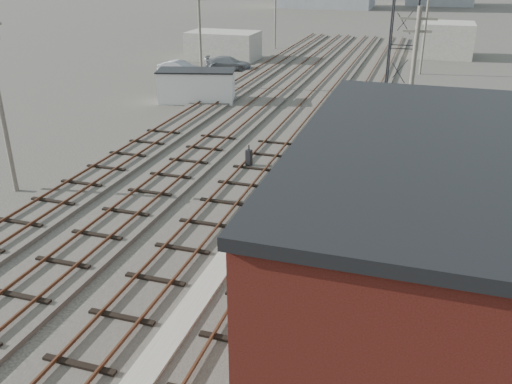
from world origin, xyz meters
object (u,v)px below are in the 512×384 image
at_px(signal_mast, 255,321).
at_px(car_silver, 180,68).
at_px(site_trailer, 197,86).
at_px(car_grey, 228,63).
at_px(car_red, 197,78).
at_px(switch_stand, 249,158).

xyz_separation_m(signal_mast, car_silver, (-20.57, 39.70, -1.77)).
bearing_deg(signal_mast, site_trailer, 115.85).
xyz_separation_m(signal_mast, car_grey, (-16.96, 44.15, -1.81)).
distance_m(signal_mast, car_grey, 47.33).
relative_size(signal_mast, car_red, 1.14).
distance_m(car_silver, car_grey, 5.73).
height_order(switch_stand, car_red, switch_stand).
bearing_deg(car_silver, site_trailer, -140.62).
height_order(site_trailer, car_silver, site_trailer).
xyz_separation_m(site_trailer, car_silver, (-5.90, 9.41, -0.59)).
xyz_separation_m(switch_stand, car_red, (-11.64, 19.61, 0.01)).
bearing_deg(signal_mast, switch_stand, 108.66).
bearing_deg(site_trailer, car_red, 98.58).
relative_size(site_trailer, car_silver, 1.50).
height_order(signal_mast, car_silver, signal_mast).
relative_size(signal_mast, site_trailer, 0.62).
relative_size(site_trailer, car_red, 1.84).
xyz_separation_m(signal_mast, switch_stand, (-5.64, 16.69, -1.90)).
bearing_deg(car_silver, car_red, -128.60).
height_order(signal_mast, car_red, signal_mast).
bearing_deg(car_grey, car_red, 165.85).
distance_m(site_trailer, car_grey, 14.07).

